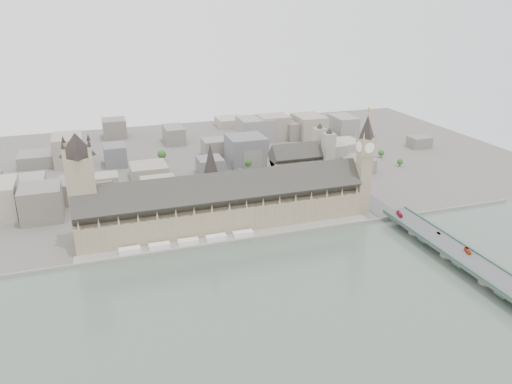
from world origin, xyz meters
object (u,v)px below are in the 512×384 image
object	(u,v)px
palace_of_westminster	(224,205)
car_silver	(439,233)
westminster_bridge	(442,247)
car_approach	(368,187)
elizabeth_tower	(365,158)
red_bus_south	(468,251)
victoria_tower	(81,184)
westminster_abbey	(302,166)
red_bus_north	(400,214)

from	to	relation	value
palace_of_westminster	car_silver	world-z (taller)	palace_of_westminster
westminster_bridge	car_approach	distance (m)	133.04
elizabeth_tower	car_silver	bearing A→B (deg)	-70.20
westminster_bridge	red_bus_south	bearing A→B (deg)	-75.49
victoria_tower	car_approach	size ratio (longest dim) A/B	19.34
elizabeth_tower	westminster_abbey	distance (m)	96.91
car_approach	victoria_tower	bearing A→B (deg)	-166.12
palace_of_westminster	elizabeth_tower	world-z (taller)	elizabeth_tower
westminster_abbey	red_bus_south	distance (m)	213.24
westminster_bridge	red_bus_north	world-z (taller)	red_bus_north
victoria_tower	westminster_bridge	size ratio (longest dim) A/B	0.31
westminster_abbey	red_bus_north	size ratio (longest dim) A/B	5.83
palace_of_westminster	victoria_tower	world-z (taller)	victoria_tower
palace_of_westminster	victoria_tower	size ratio (longest dim) A/B	2.65
palace_of_westminster	red_bus_south	bearing A→B (deg)	-37.71
westminster_abbey	car_silver	bearing A→B (deg)	-71.48
victoria_tower	red_bus_south	distance (m)	323.14
elizabeth_tower	red_bus_north	size ratio (longest dim) A/B	9.22
westminster_abbey	red_bus_north	distance (m)	133.91
palace_of_westminster	red_bus_north	distance (m)	165.42
car_approach	westminster_abbey	bearing A→B (deg)	149.22
victoria_tower	red_bus_south	size ratio (longest dim) A/B	9.80
elizabeth_tower	palace_of_westminster	bearing A→B (deg)	175.15
car_silver	car_approach	world-z (taller)	car_approach
westminster_abbey	red_bus_south	world-z (taller)	westminster_abbey
red_bus_north	red_bus_south	xyz separation A→B (m)	(10.40, -80.20, -0.20)
elizabeth_tower	victoria_tower	world-z (taller)	elizabeth_tower
car_silver	victoria_tower	bearing A→B (deg)	161.89
westminster_bridge	car_approach	world-z (taller)	car_approach
elizabeth_tower	car_silver	size ratio (longest dim) A/B	25.52
westminster_bridge	red_bus_north	bearing A→B (deg)	94.52
westminster_abbey	car_silver	size ratio (longest dim) A/B	16.14
westminster_bridge	westminster_abbey	distance (m)	190.56
red_bus_north	car_approach	size ratio (longest dim) A/B	2.25
victoria_tower	westminster_abbey	distance (m)	244.79
victoria_tower	red_bus_north	bearing A→B (deg)	-11.31
westminster_abbey	red_bus_north	bearing A→B (deg)	-69.57
palace_of_westminster	red_bus_south	xyz separation A→B (m)	(167.84, -129.77, -11.03)
westminster_abbey	westminster_bridge	bearing A→B (deg)	-74.36
victoria_tower	car_silver	distance (m)	309.63
car_approach	red_bus_north	bearing A→B (deg)	-88.21
red_bus_south	car_approach	size ratio (longest dim) A/B	1.97
elizabeth_tower	red_bus_south	size ratio (longest dim) A/B	10.53
red_bus_north	car_silver	size ratio (longest dim) A/B	2.77
victoria_tower	red_bus_north	world-z (taller)	victoria_tower
elizabeth_tower	westminster_bridge	distance (m)	111.81
palace_of_westminster	westminster_abbey	bearing A→B (deg)	34.17
westminster_abbey	car_silver	distance (m)	179.03
victoria_tower	westminster_bridge	world-z (taller)	victoria_tower
palace_of_westminster	red_bus_north	size ratio (longest dim) A/B	22.73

